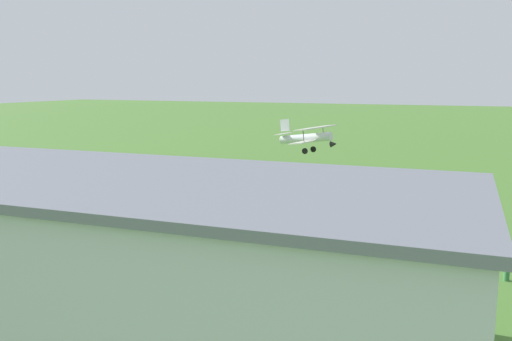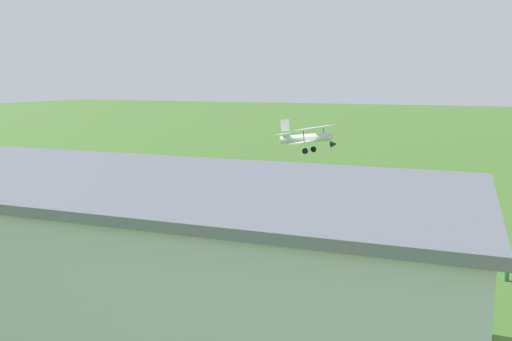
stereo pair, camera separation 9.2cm
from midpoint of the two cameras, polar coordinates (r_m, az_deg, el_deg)
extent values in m
plane|color=#47752D|center=(63.82, 3.72, -0.63)|extent=(400.00, 400.00, 0.00)
cube|color=silver|center=(26.96, -20.60, -7.80)|extent=(36.95, 12.76, 6.79)
cube|color=slate|center=(26.17, -21.05, -0.30)|extent=(37.57, 13.38, 0.35)
cube|color=#384251|center=(31.52, -13.51, -6.14)|extent=(10.00, 0.49, 5.57)
cylinder|color=silver|center=(59.29, 5.15, 3.38)|extent=(6.23, 2.08, 1.67)
cone|color=black|center=(57.80, 8.08, 2.75)|extent=(0.88, 0.78, 0.72)
cube|color=silver|center=(58.98, 5.75, 3.12)|extent=(2.89, 7.19, 0.31)
cube|color=silver|center=(58.59, 6.25, 4.46)|extent=(2.89, 7.19, 0.31)
cube|color=silver|center=(60.46, 2.99, 4.75)|extent=(1.25, 0.34, 1.43)
cube|color=silver|center=(60.61, 2.89, 3.86)|extent=(1.39, 2.73, 0.19)
cylinder|color=black|center=(58.39, 5.07, 2.03)|extent=(0.65, 0.26, 0.64)
cylinder|color=black|center=(60.05, 5.95, 2.22)|extent=(0.65, 0.26, 0.64)
cylinder|color=#332D28|center=(56.81, 4.93, 3.61)|extent=(0.27, 0.13, 1.48)
cylinder|color=#332D28|center=(60.76, 6.99, 3.95)|extent=(0.27, 0.13, 1.48)
cylinder|color=#33723F|center=(34.04, 24.63, -9.69)|extent=(0.38, 0.38, 0.90)
cylinder|color=beige|center=(33.81, 24.72, -8.46)|extent=(0.45, 0.45, 0.64)
sphere|color=#D8AD84|center=(33.69, 24.77, -7.74)|extent=(0.24, 0.24, 0.24)
camera|label=1|loc=(0.05, -90.06, -0.01)|focal=38.32mm
camera|label=2|loc=(0.05, 89.94, 0.01)|focal=38.32mm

